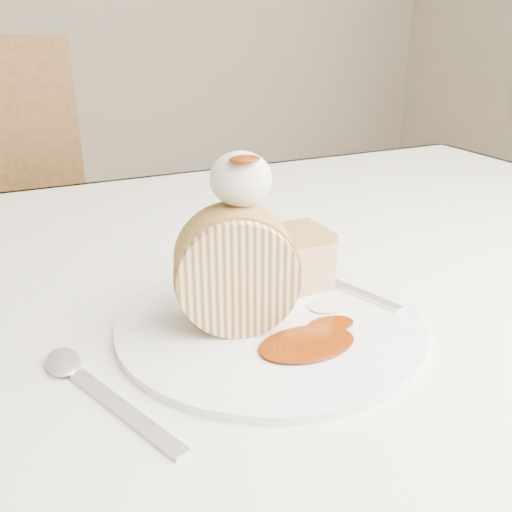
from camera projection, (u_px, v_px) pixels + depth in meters
name	position (u px, v px, depth m)	size (l,w,h in m)	color
table	(248.00, 331.00, 0.71)	(1.40, 0.90, 0.75)	white
plate	(270.00, 322.00, 0.54)	(0.29, 0.29, 0.01)	white
roulade_slice	(237.00, 270.00, 0.51)	(0.11, 0.11, 0.06)	#FBE0AF
cake_chunk	(295.00, 262.00, 0.59)	(0.06, 0.06, 0.05)	#B68B45
whipped_cream	(241.00, 179.00, 0.50)	(0.06, 0.06, 0.05)	white
caramel_drizzle	(244.00, 152.00, 0.47)	(0.03, 0.02, 0.01)	#682204
caramel_pool	(307.00, 343.00, 0.49)	(0.09, 0.06, 0.00)	#682204
fork	(350.00, 289.00, 0.59)	(0.02, 0.17, 0.00)	silver
spoon	(125.00, 410.00, 0.42)	(0.03, 0.17, 0.00)	silver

